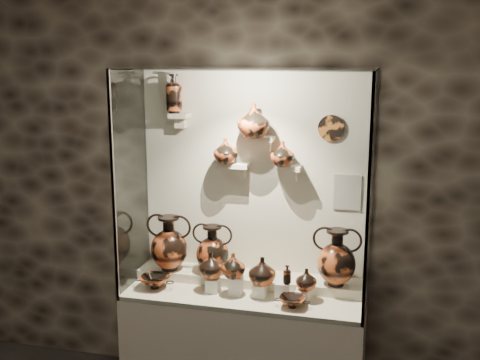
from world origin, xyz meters
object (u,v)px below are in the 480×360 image
at_px(jug_c, 262,271).
at_px(lekythos_tall, 174,91).
at_px(amphora_mid, 212,249).
at_px(ovoid_vase_b, 254,121).
at_px(amphora_right, 337,257).
at_px(jug_b, 233,265).
at_px(ovoid_vase_c, 282,154).
at_px(ovoid_vase_a, 226,151).
at_px(kylix_right, 292,301).
at_px(amphora_left, 169,243).
at_px(kylix_left, 155,281).
at_px(jug_e, 306,279).
at_px(jug_a, 211,265).
at_px(lekythos_small, 287,273).

height_order(jug_c, lekythos_tall, lekythos_tall).
xyz_separation_m(amphora_mid, ovoid_vase_b, (0.30, 0.03, 0.95)).
distance_m(amphora_right, jug_b, 0.72).
bearing_deg(ovoid_vase_c, jug_c, -87.67).
bearing_deg(ovoid_vase_a, ovoid_vase_c, 6.34).
bearing_deg(jug_b, kylix_right, -6.41).
height_order(jug_b, kylix_right, jug_b).
bearing_deg(amphora_mid, ovoid_vase_a, 50.08).
xyz_separation_m(amphora_left, ovoid_vase_b, (0.63, 0.05, 0.93)).
bearing_deg(kylix_right, kylix_left, -173.20).
bearing_deg(amphora_right, amphora_mid, -158.29).
distance_m(amphora_left, jug_c, 0.77).
height_order(jug_c, jug_e, jug_c).
distance_m(amphora_mid, ovoid_vase_c, 0.88).
height_order(kylix_right, lekythos_tall, lekythos_tall).
bearing_deg(lekythos_tall, kylix_left, -112.65).
bearing_deg(jug_a, jug_c, 13.95).
distance_m(jug_b, lekythos_tall, 1.32).
relative_size(kylix_left, ovoid_vase_a, 1.52).
relative_size(amphora_right, kylix_right, 1.79).
xyz_separation_m(kylix_left, kylix_right, (1.02, -0.08, -0.01)).
bearing_deg(ovoid_vase_a, jug_a, -94.95).
height_order(amphora_mid, jug_b, amphora_mid).
bearing_deg(lekythos_tall, ovoid_vase_c, -12.53).
relative_size(lekythos_small, kylix_right, 0.66).
bearing_deg(jug_c, ovoid_vase_b, 141.47).
distance_m(jug_a, jug_c, 0.37).
bearing_deg(jug_c, jug_b, -150.87).
bearing_deg(kylix_right, amphora_left, 174.95).
bearing_deg(kylix_left, ovoid_vase_c, 12.72).
height_order(jug_a, kylix_left, jug_a).
bearing_deg(kylix_left, jug_b, -3.78).
height_order(amphora_left, jug_b, amphora_left).
relative_size(jug_e, ovoid_vase_a, 0.82).
xyz_separation_m(jug_c, lekythos_tall, (-0.72, 0.27, 1.21)).
height_order(jug_a, ovoid_vase_b, ovoid_vase_b).
relative_size(jug_e, ovoid_vase_c, 0.85).
distance_m(amphora_right, lekythos_small, 0.38).
bearing_deg(lekythos_small, kylix_right, -55.67).
xyz_separation_m(jug_c, ovoid_vase_c, (0.08, 0.25, 0.79)).
bearing_deg(lekythos_tall, amphora_right, -15.69).
distance_m(kylix_right, ovoid_vase_b, 1.26).
bearing_deg(jug_e, ovoid_vase_c, 150.65).
xyz_separation_m(amphora_left, jug_a, (0.37, -0.16, -0.08)).
xyz_separation_m(jug_e, ovoid_vase_b, (-0.42, 0.21, 1.05)).
height_order(amphora_right, jug_b, amphora_right).
bearing_deg(jug_a, ovoid_vase_a, 94.52).
relative_size(amphora_right, ovoid_vase_b, 1.72).
bearing_deg(lekythos_small, jug_c, 179.95).
relative_size(jug_a, jug_e, 1.25).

